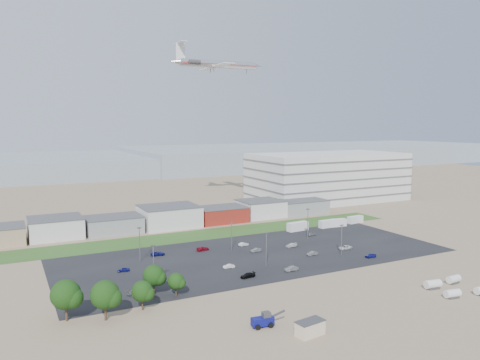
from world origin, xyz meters
TOP-DOWN VIEW (x-y plane):
  - ground at (0.00, 0.00)m, footprint 700.00×700.00m
  - parking_lot at (5.00, 20.00)m, footprint 120.00×50.00m
  - grass_strip at (0.00, 52.00)m, footprint 160.00×16.00m
  - hills_backdrop at (40.00, 315.00)m, footprint 700.00×200.00m
  - building_row at (-17.00, 71.00)m, footprint 170.00×20.00m
  - parking_garage at (90.00, 95.00)m, footprint 80.00×40.00m
  - portable_shed at (-12.84, -33.67)m, footprint 6.11×3.75m
  - telehandler at (-19.14, -26.37)m, footprint 7.42×3.21m
  - storage_tank_nw at (28.94, -26.41)m, footprint 4.36×2.65m
  - storage_tank_ne at (36.87, -26.03)m, footprint 3.90×2.13m
  - storage_tank_sw at (27.96, -32.83)m, footprint 4.01×2.44m
  - box_trailer_a at (35.10, 41.67)m, footprint 8.87×3.49m
  - box_trailer_b at (48.95, 41.06)m, footprint 7.89×2.93m
  - box_trailer_c at (53.01, 40.75)m, footprint 8.01×3.16m
  - box_trailer_d at (64.08, 42.69)m, footprint 7.69×3.36m
  - tree_far_left at (-53.56, -5.52)m, footprint 6.55×6.55m
  - tree_left at (-46.33, -8.81)m, footprint 6.36×6.36m
  - tree_mid at (-38.14, -6.99)m, footprint 4.92×4.92m
  - tree_right at (-33.24, 0.74)m, footprint 5.50×5.50m
  - tree_near at (-28.86, -2.43)m, footprint 4.23×4.23m
  - lightpole_front_l at (-31.61, 6.24)m, footprint 1.24×0.52m
  - lightpole_front_m at (1.64, 7.91)m, footprint 1.16×0.48m
  - lightpole_front_r at (28.03, 7.32)m, footprint 1.12×0.47m
  - lightpole_back_l at (-29.04, 28.98)m, footprint 1.20×0.50m
  - lightpole_back_m at (0.60, 28.20)m, footprint 1.11×0.46m
  - lightpole_back_r at (31.66, 30.27)m, footprint 1.24×0.52m
  - airliner at (32.11, 107.27)m, footprint 49.07×34.49m
  - parked_car_0 at (33.62, 12.12)m, footprint 4.53×2.24m
  - parked_car_1 at (20.12, 11.39)m, footprint 3.74×1.47m
  - parked_car_2 at (34.41, 1.28)m, footprint 3.62×1.64m
  - parked_car_3 at (-7.55, 1.74)m, footprint 4.37×2.13m
  - parked_car_4 at (-8.47, 11.36)m, footprint 3.46×1.60m
  - parked_car_5 at (-35.64, 21.67)m, footprint 3.34×1.62m
  - parked_car_6 at (-7.94, 31.77)m, footprint 4.45×2.26m
  - parked_car_7 at (6.46, 22.65)m, footprint 3.74×1.58m
  - parked_car_8 at (34.99, 32.47)m, footprint 3.33×1.39m
  - parked_car_9 at (-22.55, 32.80)m, footprint 4.44×2.18m
  - parked_car_10 at (-37.03, 2.88)m, footprint 4.17×1.81m
  - parked_car_11 at (6.41, 31.03)m, footprint 3.60×1.62m
  - parked_car_12 at (19.88, 22.65)m, footprint 4.27×2.03m
  - parked_car_13 at (5.80, 1.22)m, footprint 3.99×1.41m

SIDE VIEW (x-z plane):
  - ground at x=0.00m, z-range 0.00..0.00m
  - parking_lot at x=5.00m, z-range 0.00..0.01m
  - grass_strip at x=0.00m, z-range 0.00..0.02m
  - parked_car_4 at x=-8.47m, z-range 0.00..1.10m
  - parked_car_5 at x=-35.64m, z-range 0.00..1.10m
  - parked_car_8 at x=34.99m, z-range 0.00..1.13m
  - parked_car_11 at x=6.41m, z-range 0.00..1.15m
  - parked_car_10 at x=-37.03m, z-range 0.00..1.20m
  - parked_car_7 at x=6.46m, z-range 0.00..1.20m
  - parked_car_12 at x=19.88m, z-range 0.00..1.20m
  - parked_car_2 at x=34.41m, z-range 0.00..1.21m
  - parked_car_1 at x=20.12m, z-range 0.00..1.21m
  - parked_car_9 at x=-22.55m, z-range 0.00..1.21m
  - parked_car_3 at x=-7.55m, z-range 0.00..1.22m
  - parked_car_0 at x=33.62m, z-range 0.00..1.24m
  - parked_car_6 at x=-7.94m, z-range 0.00..1.24m
  - parked_car_13 at x=5.80m, z-range 0.00..1.31m
  - storage_tank_sw at x=27.96m, z-range 0.00..2.26m
  - storage_tank_ne at x=36.87m, z-range 0.00..2.27m
  - storage_tank_nw at x=28.94m, z-range 0.00..2.46m
  - box_trailer_d at x=64.08m, z-range 0.00..2.79m
  - portable_shed at x=-12.84m, z-range 0.00..2.90m
  - box_trailer_b at x=48.95m, z-range 0.00..2.90m
  - box_trailer_c at x=53.01m, z-range 0.00..2.93m
  - telehandler at x=-19.14m, z-range 0.00..3.00m
  - box_trailer_a at x=35.10m, z-range 0.00..3.25m
  - tree_near at x=-28.86m, z-range 0.00..6.35m
  - tree_mid at x=-38.14m, z-range 0.00..7.39m
  - building_row at x=-17.00m, z-range 0.00..8.00m
  - tree_right at x=-33.24m, z-range 0.00..8.25m
  - hills_backdrop at x=40.00m, z-range 0.00..9.00m
  - lightpole_back_m at x=0.60m, z-range 0.00..9.42m
  - tree_left at x=-46.33m, z-range 0.00..9.55m
  - lightpole_front_r at x=28.03m, z-range 0.00..9.55m
  - tree_far_left at x=-53.56m, z-range 0.00..9.83m
  - lightpole_front_m at x=1.64m, z-range 0.00..9.84m
  - lightpole_back_l at x=-29.04m, z-range 0.00..10.22m
  - lightpole_front_l at x=-31.61m, z-range 0.00..10.53m
  - lightpole_back_r at x=31.66m, z-range 0.00..10.54m
  - parking_garage at x=90.00m, z-range 0.00..25.00m
  - airliner at x=32.11m, z-range 62.13..76.25m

